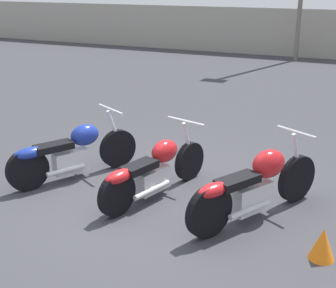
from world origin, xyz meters
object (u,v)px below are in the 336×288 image
Objects in this scene: motorcycle_slot_1 at (154,170)px; traffic_cone_near at (323,244)px; motorcycle_slot_2 at (255,185)px; motorcycle_slot_0 at (72,153)px.

motorcycle_slot_1 is 2.37m from traffic_cone_near.
motorcycle_slot_1 is 1.01× the size of motorcycle_slot_2.
motorcycle_slot_1 is at bearing 25.90° from motorcycle_slot_0.
motorcycle_slot_1 is 5.60× the size of traffic_cone_near.
motorcycle_slot_1 is 1.39m from motorcycle_slot_2.
motorcycle_slot_0 is 5.21× the size of traffic_cone_near.
motorcycle_slot_0 is 2.76m from motorcycle_slot_2.
motorcycle_slot_2 is at bearing 14.78° from motorcycle_slot_1.
traffic_cone_near is at bearing 0.71° from motorcycle_slot_1.
motorcycle_slot_2 reaches higher than traffic_cone_near.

